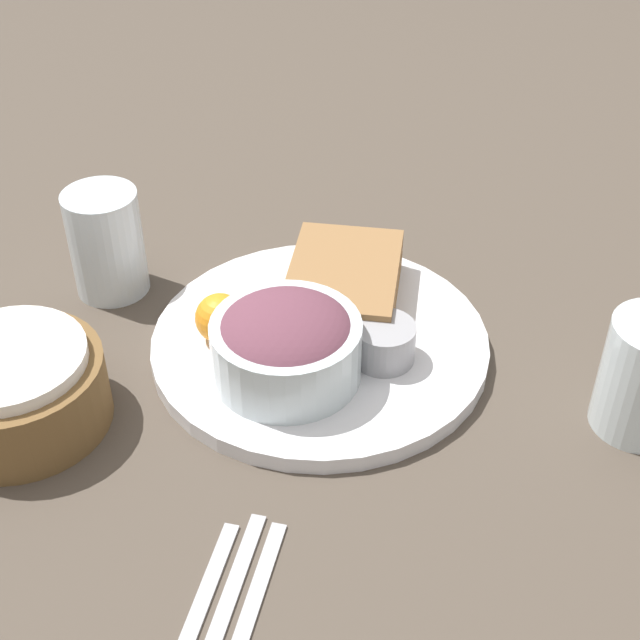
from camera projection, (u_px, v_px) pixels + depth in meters
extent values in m
plane|color=#4C4238|center=(320.00, 350.00, 0.87)|extent=(4.00, 4.00, 0.00)
cylinder|color=silver|center=(320.00, 343.00, 0.86)|extent=(0.32, 0.32, 0.02)
cube|color=olive|center=(343.00, 295.00, 0.89)|extent=(0.17, 0.13, 0.02)
cube|color=#E5C666|center=(344.00, 284.00, 0.89)|extent=(0.16, 0.12, 0.01)
cube|color=olive|center=(344.00, 274.00, 0.88)|extent=(0.17, 0.13, 0.02)
cylinder|color=silver|center=(286.00, 350.00, 0.80)|extent=(0.14, 0.14, 0.06)
ellipsoid|color=brown|center=(286.00, 334.00, 0.78)|extent=(0.12, 0.12, 0.05)
cylinder|color=#99999E|center=(384.00, 342.00, 0.82)|extent=(0.06, 0.06, 0.04)
sphere|color=orange|center=(220.00, 318.00, 0.84)|extent=(0.05, 0.05, 0.05)
cylinder|color=silver|center=(106.00, 243.00, 0.91)|extent=(0.08, 0.08, 0.11)
cylinder|color=brown|center=(17.00, 393.00, 0.77)|extent=(0.16, 0.16, 0.06)
cylinder|color=white|center=(7.00, 359.00, 0.75)|extent=(0.13, 0.13, 0.01)
cube|color=#B2B2B7|center=(246.00, 622.00, 0.63)|extent=(0.18, 0.06, 0.01)
cube|color=#B2B2B7|center=(222.00, 617.00, 0.63)|extent=(0.19, 0.06, 0.01)
cube|color=#B2B2B7|center=(198.00, 612.00, 0.63)|extent=(0.16, 0.05, 0.01)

